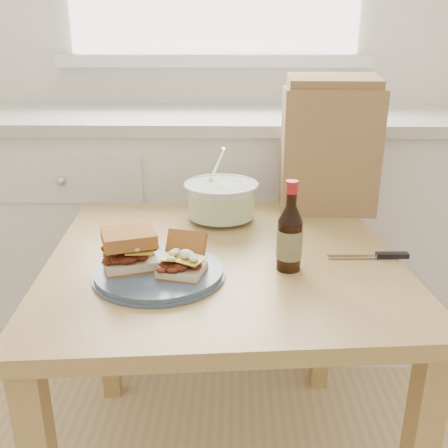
{
  "coord_description": "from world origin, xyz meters",
  "views": [
    {
      "loc": [
        0.09,
        -0.25,
        1.2
      ],
      "look_at": [
        0.07,
        0.88,
        0.78
      ],
      "focal_mm": 40.0,
      "sensor_mm": 36.0,
      "label": 1
    }
  ],
  "objects_px": {
    "dining_table": "(223,290)",
    "plate": "(159,272)",
    "paper_bag": "(329,150)",
    "beer_bottle": "(290,237)",
    "coleslaw_bowl": "(221,202)"
  },
  "relations": [
    {
      "from": "dining_table",
      "to": "plate",
      "type": "height_order",
      "value": "plate"
    },
    {
      "from": "plate",
      "to": "beer_bottle",
      "type": "xyz_separation_m",
      "value": [
        0.29,
        0.04,
        0.07
      ]
    },
    {
      "from": "plate",
      "to": "beer_bottle",
      "type": "height_order",
      "value": "beer_bottle"
    },
    {
      "from": "dining_table",
      "to": "plate",
      "type": "xyz_separation_m",
      "value": [
        -0.14,
        -0.13,
        0.11
      ]
    },
    {
      "from": "paper_bag",
      "to": "beer_bottle",
      "type": "bearing_deg",
      "value": -107.53
    },
    {
      "from": "dining_table",
      "to": "coleslaw_bowl",
      "type": "xyz_separation_m",
      "value": [
        -0.01,
        0.24,
        0.16
      ]
    },
    {
      "from": "beer_bottle",
      "to": "plate",
      "type": "bearing_deg",
      "value": 169.47
    },
    {
      "from": "coleslaw_bowl",
      "to": "beer_bottle",
      "type": "xyz_separation_m",
      "value": [
        0.16,
        -0.33,
        0.02
      ]
    },
    {
      "from": "plate",
      "to": "paper_bag",
      "type": "height_order",
      "value": "paper_bag"
    },
    {
      "from": "beer_bottle",
      "to": "paper_bag",
      "type": "distance_m",
      "value": 0.49
    },
    {
      "from": "dining_table",
      "to": "paper_bag",
      "type": "distance_m",
      "value": 0.56
    },
    {
      "from": "plate",
      "to": "beer_bottle",
      "type": "distance_m",
      "value": 0.3
    },
    {
      "from": "beer_bottle",
      "to": "paper_bag",
      "type": "xyz_separation_m",
      "value": [
        0.16,
        0.45,
        0.1
      ]
    },
    {
      "from": "beer_bottle",
      "to": "paper_bag",
      "type": "relative_size",
      "value": 0.57
    },
    {
      "from": "dining_table",
      "to": "paper_bag",
      "type": "height_order",
      "value": "paper_bag"
    }
  ]
}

